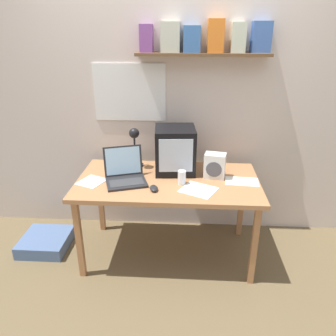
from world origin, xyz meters
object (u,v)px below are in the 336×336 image
loose_paper_near_laptop (242,181)px  loose_paper_near_monitor (198,190)px  space_heater (215,166)px  floor_cushion (46,242)px  crt_monitor (175,150)px  laptop (125,173)px  corner_desk (168,186)px  juice_glass (182,178)px  computer_mouse (154,188)px  desk_lamp (135,144)px  printed_handout (92,182)px

loose_paper_near_laptop → loose_paper_near_monitor: bearing=-154.0°
space_heater → loose_paper_near_laptop: size_ratio=0.74×
floor_cushion → crt_monitor: bearing=8.6°
laptop → floor_cushion: size_ratio=0.94×
corner_desk → loose_paper_near_laptop: bearing=-0.6°
loose_paper_near_monitor → floor_cushion: loose_paper_near_monitor is taller
corner_desk → floor_cushion: 1.27m
corner_desk → juice_glass: bearing=-35.1°
juice_glass → corner_desk: bearing=144.9°
computer_mouse → loose_paper_near_laptop: bearing=15.7°
loose_paper_near_laptop → crt_monitor: bearing=160.8°
desk_lamp → floor_cushion: desk_lamp is taller
space_heater → laptop: bearing=-160.1°
space_heater → loose_paper_near_monitor: 0.30m
crt_monitor → corner_desk: bearing=-109.3°
crt_monitor → computer_mouse: 0.44m
computer_mouse → loose_paper_near_monitor: bearing=3.9°
laptop → juice_glass: laptop is taller
desk_lamp → laptop: bearing=-108.3°
juice_glass → computer_mouse: bearing=-150.1°
laptop → computer_mouse: bearing=-51.6°
loose_paper_near_monitor → printed_handout: bearing=173.8°
space_heater → printed_handout: (-0.98, -0.15, -0.10)m
crt_monitor → laptop: 0.46m
juice_glass → floor_cushion: size_ratio=0.27×
corner_desk → crt_monitor: size_ratio=3.86×
computer_mouse → loose_paper_near_monitor: size_ratio=0.36×
space_heater → computer_mouse: bearing=-138.8°
loose_paper_near_laptop → corner_desk: bearing=179.4°
laptop → loose_paper_near_monitor: size_ratio=1.20×
crt_monitor → floor_cushion: size_ratio=0.92×
crt_monitor → floor_cushion: 1.45m
space_heater → computer_mouse: 0.55m
corner_desk → desk_lamp: 0.47m
laptop → space_heater: laptop is taller
desk_lamp → juice_glass: bearing=-47.0°
corner_desk → juice_glass: juice_glass is taller
laptop → desk_lamp: desk_lamp is taller
printed_handout → desk_lamp: bearing=46.5°
desk_lamp → loose_paper_near_laptop: (0.89, -0.24, -0.21)m
desk_lamp → space_heater: 0.71m
corner_desk → crt_monitor: 0.31m
crt_monitor → computer_mouse: bearing=-115.2°
space_heater → printed_handout: size_ratio=0.78×
juice_glass → space_heater: (0.26, 0.15, 0.05)m
crt_monitor → printed_handout: (-0.65, -0.27, -0.19)m
juice_glass → printed_handout: bearing=-179.6°
computer_mouse → printed_handout: bearing=167.3°
space_heater → corner_desk: bearing=-158.1°
computer_mouse → loose_paper_near_laptop: size_ratio=0.42×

